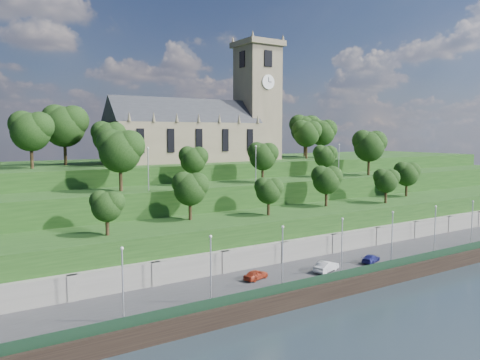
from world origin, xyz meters
TOP-DOWN VIEW (x-y plane):
  - ground at (0.00, 0.00)m, footprint 320.00×320.00m
  - promenade at (0.00, 6.00)m, footprint 160.00×12.00m
  - quay_wall at (0.00, -0.05)m, footprint 160.00×0.50m
  - fence at (0.00, 0.60)m, footprint 160.00×0.10m
  - retaining_wall at (0.00, 11.97)m, footprint 160.00×2.10m
  - embankment_lower at (0.00, 18.00)m, footprint 160.00×12.00m
  - embankment_upper at (0.00, 29.00)m, footprint 160.00×10.00m
  - hilltop at (0.00, 50.00)m, footprint 160.00×32.00m
  - church at (0.79, 45.98)m, footprint 38.60×12.35m
  - trees_lower at (5.31, 18.40)m, footprint 67.46×8.55m
  - trees_upper at (3.34, 27.85)m, footprint 60.42×8.46m
  - trees_hilltop at (0.60, 45.36)m, footprint 73.01×16.25m
  - lamp_posts_promenade at (-2.00, 2.50)m, footprint 60.36×0.36m
  - lamp_posts_upper at (0.00, 26.00)m, footprint 40.36×0.36m
  - car_left at (-13.11, 6.62)m, footprint 4.00×2.49m
  - car_middle at (-3.01, 4.33)m, footprint 4.68×2.78m
  - car_right at (5.68, 4.28)m, footprint 4.29×2.95m

SIDE VIEW (x-z plane):
  - ground at x=0.00m, z-range 0.00..0.00m
  - promenade at x=0.00m, z-range 0.00..2.00m
  - quay_wall at x=0.00m, z-range 0.00..2.20m
  - retaining_wall at x=0.00m, z-range 0.00..5.00m
  - car_right at x=5.68m, z-range 2.00..3.15m
  - fence at x=0.00m, z-range 2.00..3.20m
  - car_left at x=-13.11m, z-range 2.00..3.27m
  - car_middle at x=-3.01m, z-range 2.00..3.46m
  - embankment_lower at x=0.00m, z-range 0.00..8.00m
  - embankment_upper at x=0.00m, z-range 0.00..12.00m
  - lamp_posts_promenade at x=-2.00m, z-range 2.60..10.27m
  - hilltop at x=0.00m, z-range 0.00..15.00m
  - trees_lower at x=5.31m, z-range 8.99..16.20m
  - lamp_posts_upper at x=0.00m, z-range 12.59..19.37m
  - trees_upper at x=3.34m, z-range 13.06..22.67m
  - trees_hilltop at x=0.60m, z-range 16.20..27.34m
  - church at x=0.79m, z-range 8.72..36.32m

